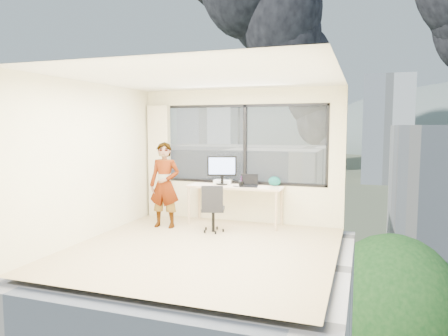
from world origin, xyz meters
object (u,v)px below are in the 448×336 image
at_px(handbag, 274,181).
at_px(monitor, 222,170).
at_px(chair, 213,208).
at_px(game_console, 223,182).
at_px(person, 165,185).
at_px(desk, 235,205).
at_px(laptop, 249,181).

bearing_deg(handbag, monitor, -175.44).
relative_size(chair, game_console, 2.66).
bearing_deg(person, chair, -7.55).
bearing_deg(chair, monitor, 81.77).
distance_m(desk, monitor, 0.72).
height_order(person, laptop, person).
bearing_deg(handbag, chair, -139.77).
relative_size(desk, person, 1.14).
bearing_deg(person, monitor, 32.88).
bearing_deg(monitor, handbag, -10.09).
xyz_separation_m(chair, person, (-0.98, 0.05, 0.36)).
distance_m(person, monitor, 1.15).
relative_size(person, game_console, 4.84).
height_order(desk, handbag, handbag).
height_order(laptop, handbag, laptop).
distance_m(chair, game_console, 0.95).
xyz_separation_m(person, laptop, (1.46, 0.58, 0.06)).
relative_size(monitor, laptop, 1.64).
xyz_separation_m(monitor, laptop, (0.57, -0.10, -0.18)).
xyz_separation_m(desk, person, (-1.18, -0.63, 0.42)).
xyz_separation_m(chair, monitor, (-0.09, 0.73, 0.60)).
distance_m(desk, person, 1.40).
distance_m(desk, handbag, 0.88).
xyz_separation_m(person, monitor, (0.89, 0.68, 0.24)).
distance_m(person, laptop, 1.57).
xyz_separation_m(person, handbag, (1.90, 0.82, 0.05)).
bearing_deg(desk, monitor, 168.40).
relative_size(desk, chair, 2.07).
bearing_deg(person, game_console, 38.93).
height_order(monitor, game_console, monitor).
bearing_deg(laptop, person, -167.29).
relative_size(chair, laptop, 2.52).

